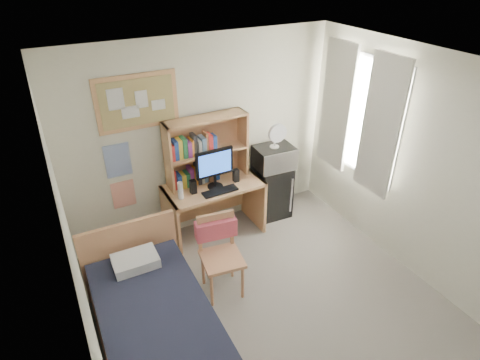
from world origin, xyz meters
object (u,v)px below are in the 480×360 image
microwave (274,157)px  desk (214,210)px  monitor (215,169)px  bed (160,336)px  mini_fridge (272,190)px  speaker_right (236,175)px  desk_chair (222,258)px  desk_fan (275,136)px  speaker_left (193,187)px  bulletin_board (137,102)px

microwave → desk: bearing=-173.3°
monitor → microwave: size_ratio=1.02×
desk → microwave: 1.09m
bed → mini_fridge: bearing=36.6°
speaker_right → bed: bearing=-137.9°
desk_chair → desk: bearing=78.0°
desk → monitor: bearing=-90.0°
desk_fan → speaker_right: bearing=-167.0°
desk_chair → speaker_right: 1.22m
desk → desk_fan: desk_fan is taller
monitor → bed: bearing=-131.8°
desk → monitor: size_ratio=2.39×
mini_fridge → speaker_right: 0.81m
speaker_left → microwave: bearing=4.5°
monitor → desk_fan: size_ratio=1.66×
microwave → desk_fan: (0.00, 0.00, 0.31)m
desk_chair → speaker_right: same height
speaker_right → microwave: (0.64, 0.11, 0.07)m
bulletin_board → desk_fan: 1.84m
microwave → desk_fan: size_ratio=1.63×
desk → microwave: (0.94, 0.06, 0.55)m
microwave → desk_fan: desk_fan is taller
mini_fridge → monitor: 1.16m
bed → desk_fan: size_ratio=6.37×
desk_chair → monitor: monitor is taller
bed → speaker_left: bearing=57.5°
bed → microwave: (2.19, 1.56, 0.66)m
speaker_right → monitor: bearing=-180.0°
bulletin_board → monitor: 1.21m
mini_fridge → microwave: (-0.00, -0.02, 0.54)m
desk → monitor: (0.00, -0.06, 0.66)m
speaker_left → desk_fan: 1.30m
speaker_left → speaker_right: 0.60m
bulletin_board → mini_fridge: (1.70, -0.24, -1.53)m
speaker_right → desk_fan: bearing=8.6°
bulletin_board → monitor: bearing=-26.6°
desk_chair → monitor: (0.36, 0.94, 0.57)m
speaker_right → desk_fan: 0.75m
desk → speaker_left: 0.57m
desk → speaker_right: 0.57m
bulletin_board → desk: 1.73m
mini_fridge → bulletin_board: bearing=175.2°
desk → mini_fridge: (0.94, 0.08, 0.00)m
mini_fridge → speaker_right: size_ratio=4.61×
desk_fan → speaker_left: bearing=-171.1°
desk → speaker_left: (-0.30, -0.07, 0.48)m
bulletin_board → desk_fan: size_ratio=2.95×
desk_fan → mini_fridge: bearing=90.0°
monitor → speaker_right: size_ratio=3.08×
monitor → bulletin_board: bearing=152.3°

